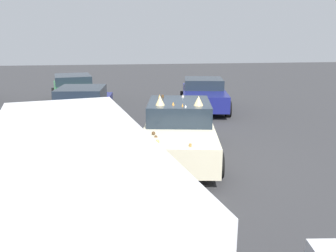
# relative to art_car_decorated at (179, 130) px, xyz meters

# --- Properties ---
(ground_plane) EXTENTS (60.00, 60.00, 0.00)m
(ground_plane) POSITION_rel_art_car_decorated_xyz_m (-0.08, 0.01, -0.74)
(ground_plane) COLOR #38383A
(art_car_decorated) EXTENTS (4.57, 2.59, 1.74)m
(art_car_decorated) POSITION_rel_art_car_decorated_xyz_m (0.00, 0.00, 0.00)
(art_car_decorated) COLOR beige
(art_car_decorated) RESTS_ON ground
(parked_van_behind_right) EXTENTS (5.57, 3.07, 2.02)m
(parked_van_behind_right) POSITION_rel_art_car_decorated_xyz_m (-4.47, 2.22, 0.40)
(parked_van_behind_right) COLOR silver
(parked_van_behind_right) RESTS_ON ground
(parked_sedan_far_right) EXTENTS (4.25, 2.22, 1.48)m
(parked_sedan_far_right) POSITION_rel_art_car_decorated_xyz_m (3.41, 2.94, -0.01)
(parked_sedan_far_right) COLOR navy
(parked_sedan_far_right) RESTS_ON ground
(parked_sedan_behind_left) EXTENTS (4.20, 2.55, 1.37)m
(parked_sedan_behind_left) POSITION_rel_art_car_decorated_xyz_m (5.80, -2.04, -0.04)
(parked_sedan_behind_left) COLOR navy
(parked_sedan_behind_left) RESTS_ON ground
(parked_sedan_far_left) EXTENTS (4.19, 2.62, 1.35)m
(parked_sedan_far_left) POSITION_rel_art_car_decorated_xyz_m (8.13, 3.86, -0.04)
(parked_sedan_far_left) COLOR #1E602D
(parked_sedan_far_left) RESTS_ON ground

